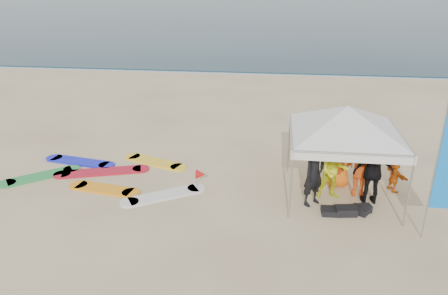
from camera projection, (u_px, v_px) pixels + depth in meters
ground at (231, 230)px, 11.10m from camera, size 120.00×120.00×0.00m
ocean at (272, 12)px, 66.17m from camera, size 160.00×84.00×0.08m
shoreline_foam at (261, 73)px, 27.80m from camera, size 160.00×1.20×0.01m
person_black_a at (314, 173)px, 12.00m from camera, size 0.83×0.82×1.92m
person_yellow at (333, 170)px, 12.36m from camera, size 0.93×0.77×1.76m
person_orange_a at (361, 167)px, 12.49m from camera, size 1.29×0.90×1.83m
person_black_b at (373, 172)px, 12.08m from camera, size 1.14×0.55×1.90m
person_orange_b at (340, 159)px, 13.08m from camera, size 0.89×0.59×1.78m
person_seated at (394, 175)px, 12.91m from camera, size 0.63×0.99×1.02m
canopy_tent at (348, 106)px, 11.77m from camera, size 4.15×4.15×3.13m
marker_pennant at (201, 174)px, 12.98m from camera, size 0.28×0.28×0.64m
gear_pile at (348, 210)px, 11.83m from camera, size 1.39×0.62×0.22m
surfboard_spread at (107, 175)px, 14.00m from camera, size 6.17×3.65×0.07m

